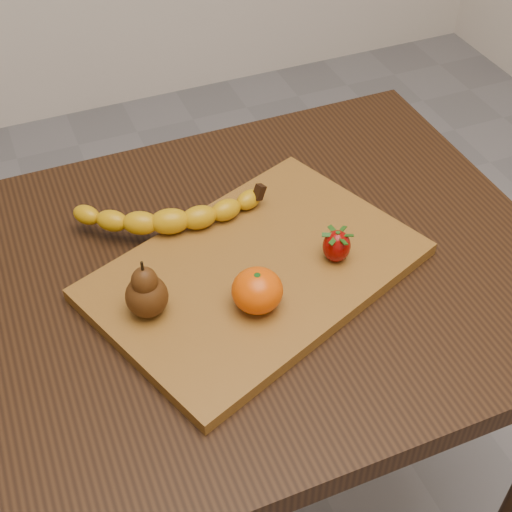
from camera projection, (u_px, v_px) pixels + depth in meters
name	position (u px, v px, depth m)	size (l,w,h in m)	color
table	(219.00, 321.00, 1.09)	(1.00, 0.70, 0.76)	black
cutting_board	(256.00, 271.00, 1.02)	(0.45, 0.30, 0.02)	brown
banana	(170.00, 221.00, 1.05)	(0.25, 0.06, 0.04)	#C49209
pear	(145.00, 288.00, 0.92)	(0.06, 0.06, 0.09)	#45240B
mandarin	(257.00, 291.00, 0.94)	(0.07, 0.07, 0.06)	#D64902
strawberry	(337.00, 245.00, 1.01)	(0.04, 0.04, 0.05)	#810603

